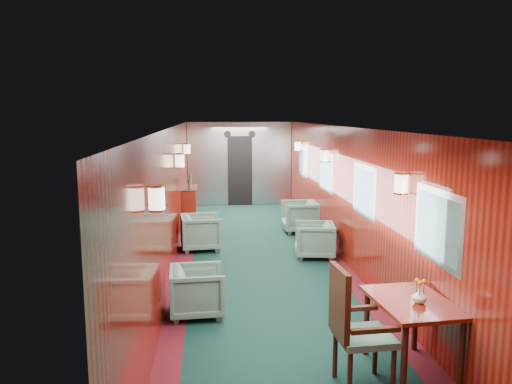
{
  "coord_description": "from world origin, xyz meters",
  "views": [
    {
      "loc": [
        -0.88,
        -8.4,
        2.62
      ],
      "look_at": [
        0.0,
        0.92,
        1.15
      ],
      "focal_mm": 35.0,
      "sensor_mm": 36.0,
      "label": 1
    }
  ],
  "objects_px": {
    "credenza": "(190,207)",
    "armchair_left_near": "(197,291)",
    "dining_table": "(412,312)",
    "armchair_left_far": "(201,232)",
    "armchair_right_near": "(314,240)",
    "side_chair": "(353,324)",
    "armchair_right_far": "(300,216)"
  },
  "relations": [
    {
      "from": "dining_table",
      "to": "credenza",
      "type": "distance_m",
      "value": 7.36
    },
    {
      "from": "credenza",
      "to": "armchair_right_far",
      "type": "relative_size",
      "value": 1.59
    },
    {
      "from": "side_chair",
      "to": "armchair_left_far",
      "type": "relative_size",
      "value": 1.59
    },
    {
      "from": "armchair_right_near",
      "to": "armchair_left_far",
      "type": "bearing_deg",
      "value": -101.06
    },
    {
      "from": "dining_table",
      "to": "armchair_right_near",
      "type": "xyz_separation_m",
      "value": [
        -0.1,
        4.19,
        -0.32
      ]
    },
    {
      "from": "dining_table",
      "to": "credenza",
      "type": "height_order",
      "value": "credenza"
    },
    {
      "from": "credenza",
      "to": "armchair_right_far",
      "type": "height_order",
      "value": "credenza"
    },
    {
      "from": "side_chair",
      "to": "armchair_left_near",
      "type": "distance_m",
      "value": 2.47
    },
    {
      "from": "dining_table",
      "to": "side_chair",
      "type": "distance_m",
      "value": 0.71
    },
    {
      "from": "side_chair",
      "to": "armchair_left_near",
      "type": "xyz_separation_m",
      "value": [
        -1.52,
        1.92,
        -0.33
      ]
    },
    {
      "from": "armchair_right_near",
      "to": "armchair_right_far",
      "type": "height_order",
      "value": "armchair_right_far"
    },
    {
      "from": "armchair_right_near",
      "to": "side_chair",
      "type": "bearing_deg",
      "value": 0.65
    },
    {
      "from": "armchair_left_near",
      "to": "armchair_right_far",
      "type": "bearing_deg",
      "value": -29.19
    },
    {
      "from": "armchair_right_far",
      "to": "armchair_right_near",
      "type": "bearing_deg",
      "value": -3.06
    },
    {
      "from": "credenza",
      "to": "armchair_right_near",
      "type": "distance_m",
      "value": 3.63
    },
    {
      "from": "dining_table",
      "to": "armchair_right_far",
      "type": "relative_size",
      "value": 1.42
    },
    {
      "from": "dining_table",
      "to": "armchair_left_far",
      "type": "height_order",
      "value": "dining_table"
    },
    {
      "from": "credenza",
      "to": "armchair_right_far",
      "type": "distance_m",
      "value": 2.57
    },
    {
      "from": "credenza",
      "to": "armchair_left_far",
      "type": "relative_size",
      "value": 1.6
    },
    {
      "from": "armchair_left_far",
      "to": "armchair_right_near",
      "type": "bearing_deg",
      "value": -115.26
    },
    {
      "from": "dining_table",
      "to": "credenza",
      "type": "xyz_separation_m",
      "value": [
        -2.47,
        6.93,
        -0.17
      ]
    },
    {
      "from": "dining_table",
      "to": "armchair_left_near",
      "type": "bearing_deg",
      "value": 137.6
    },
    {
      "from": "dining_table",
      "to": "armchair_left_far",
      "type": "distance_m",
      "value": 5.38
    },
    {
      "from": "side_chair",
      "to": "armchair_left_far",
      "type": "bearing_deg",
      "value": 102.42
    },
    {
      "from": "armchair_right_near",
      "to": "armchair_right_far",
      "type": "distance_m",
      "value": 2.01
    },
    {
      "from": "armchair_left_far",
      "to": "armchair_right_far",
      "type": "bearing_deg",
      "value": -65.56
    },
    {
      "from": "armchair_left_far",
      "to": "side_chair",
      "type": "bearing_deg",
      "value": -169.75
    },
    {
      "from": "dining_table",
      "to": "side_chair",
      "type": "xyz_separation_m",
      "value": [
        -0.67,
        -0.23,
        0.0
      ]
    },
    {
      "from": "armchair_right_far",
      "to": "armchair_left_near",
      "type": "bearing_deg",
      "value": -26.39
    },
    {
      "from": "armchair_left_near",
      "to": "dining_table",
      "type": "bearing_deg",
      "value": -131.12
    },
    {
      "from": "credenza",
      "to": "armchair_left_near",
      "type": "distance_m",
      "value": 5.25
    },
    {
      "from": "side_chair",
      "to": "armchair_right_far",
      "type": "bearing_deg",
      "value": 80.14
    }
  ]
}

